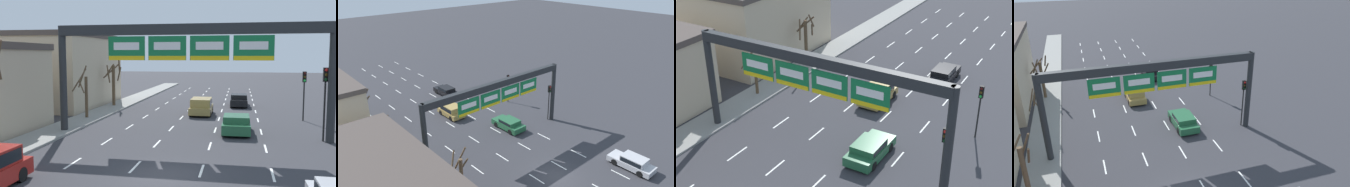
% 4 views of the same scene
% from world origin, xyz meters
% --- Properties ---
extents(lane_dashes, '(10.02, 67.00, 0.01)m').
position_xyz_m(lane_dashes, '(-0.00, 13.50, 0.00)').
color(lane_dashes, white).
rests_on(lane_dashes, ground_plane).
extents(sign_gantry, '(18.62, 0.70, 7.58)m').
position_xyz_m(sign_gantry, '(0.00, 8.34, 6.03)').
color(sign_gantry, '#232628').
rests_on(sign_gantry, ground_plane).
extents(car_green, '(1.97, 4.28, 1.31)m').
position_xyz_m(car_green, '(3.18, 10.24, 0.71)').
color(car_green, '#235B38').
rests_on(car_green, ground_plane).
extents(car_black, '(1.82, 4.54, 1.33)m').
position_xyz_m(car_black, '(3.31, 24.75, 0.72)').
color(car_black, black).
rests_on(car_black, ground_plane).
extents(suv_gold, '(1.97, 4.05, 1.55)m').
position_xyz_m(suv_gold, '(-0.10, 18.03, 0.87)').
color(suv_gold, '#A88947').
rests_on(suv_gold, ground_plane).
extents(traffic_light_near_gantry, '(0.30, 0.35, 4.74)m').
position_xyz_m(traffic_light_near_gantry, '(8.71, 8.68, 3.38)').
color(traffic_light_near_gantry, black).
rests_on(traffic_light_near_gantry, ground_plane).
extents(traffic_light_mid_block, '(0.30, 0.35, 4.17)m').
position_xyz_m(traffic_light_mid_block, '(8.69, 16.44, 3.00)').
color(traffic_light_mid_block, black).
rests_on(traffic_light_mid_block, ground_plane).
extents(tree_bare_closest, '(2.27, 2.15, 5.14)m').
position_xyz_m(tree_bare_closest, '(-10.01, 21.97, 2.80)').
color(tree_bare_closest, brown).
rests_on(tree_bare_closest, sidewalk_left).
extents(tree_bare_second, '(1.66, 1.30, 6.20)m').
position_xyz_m(tree_bare_second, '(-9.76, 1.53, 3.27)').
color(tree_bare_second, brown).
rests_on(tree_bare_second, sidewalk_left).
extents(tree_bare_third, '(1.20, 1.74, 4.49)m').
position_xyz_m(tree_bare_third, '(-9.83, 13.91, 2.35)').
color(tree_bare_third, brown).
rests_on(tree_bare_third, sidewalk_left).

